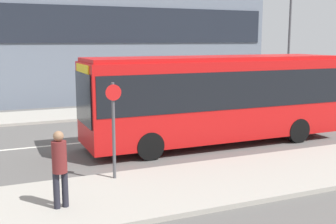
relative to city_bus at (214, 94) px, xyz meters
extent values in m
plane|color=#595654|center=(-3.05, 2.11, -1.94)|extent=(120.00, 120.00, 0.00)
cube|color=#A39E93|center=(-3.05, -4.14, -1.87)|extent=(44.00, 3.50, 0.13)
cube|color=#A39E93|center=(-3.05, 8.36, -1.87)|extent=(44.00, 3.50, 0.13)
cube|color=silver|center=(-3.05, 2.11, -1.93)|extent=(41.80, 0.16, 0.01)
cube|color=#1E232D|center=(1.27, 11.58, 2.98)|extent=(17.58, 0.08, 2.20)
cube|color=red|center=(0.01, 0.00, -0.16)|extent=(10.02, 2.59, 2.92)
cube|color=black|center=(0.01, 0.00, 0.27)|extent=(9.82, 2.62, 1.34)
cube|color=red|center=(0.01, 0.00, 1.36)|extent=(9.87, 2.38, 0.14)
cube|color=black|center=(-5.02, 0.00, 0.10)|extent=(0.05, 2.28, 1.75)
cube|color=yellow|center=(-5.02, 0.00, 1.08)|extent=(0.04, 1.81, 0.32)
cylinder|color=black|center=(-3.10, -1.18, -1.46)|extent=(0.96, 0.28, 0.96)
cylinder|color=black|center=(-3.10, 1.18, -1.46)|extent=(0.96, 0.28, 0.96)
cylinder|color=black|center=(3.12, -1.18, -1.46)|extent=(0.96, 0.28, 0.96)
cylinder|color=black|center=(3.12, 1.18, -1.46)|extent=(0.96, 0.28, 0.96)
cube|color=#4C5156|center=(8.90, 5.38, -1.45)|extent=(3.92, 1.84, 0.68)
cube|color=#21262B|center=(8.78, 5.38, -0.89)|extent=(2.16, 1.62, 0.44)
cylinder|color=black|center=(10.11, 4.55, -1.64)|extent=(0.60, 0.18, 0.60)
cylinder|color=black|center=(10.11, 6.21, -1.64)|extent=(0.60, 0.18, 0.60)
cylinder|color=black|center=(7.68, 4.55, -1.64)|extent=(0.60, 0.18, 0.60)
cylinder|color=black|center=(7.68, 6.21, -1.64)|extent=(0.60, 0.18, 0.60)
cylinder|color=black|center=(12.42, 6.19, -1.64)|extent=(0.60, 0.18, 0.60)
cylinder|color=#23232D|center=(-6.46, -4.47, -1.38)|extent=(0.15, 0.15, 0.85)
cylinder|color=#23232D|center=(-6.65, -4.50, -1.38)|extent=(0.15, 0.15, 0.85)
cylinder|color=maroon|center=(-6.55, -4.48, -0.59)|extent=(0.34, 0.34, 0.74)
sphere|color=#936B4C|center=(-6.55, -4.48, -0.10)|extent=(0.24, 0.24, 0.24)
cylinder|color=#4C4C51|center=(-4.82, -2.92, -0.45)|extent=(0.09, 0.09, 2.71)
cylinder|color=red|center=(-4.82, -2.98, 0.63)|extent=(0.44, 0.03, 0.44)
cylinder|color=#4C4C51|center=(9.25, 7.13, 2.12)|extent=(0.14, 0.14, 7.86)
camera|label=1|loc=(-7.94, -13.99, 2.03)|focal=45.00mm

